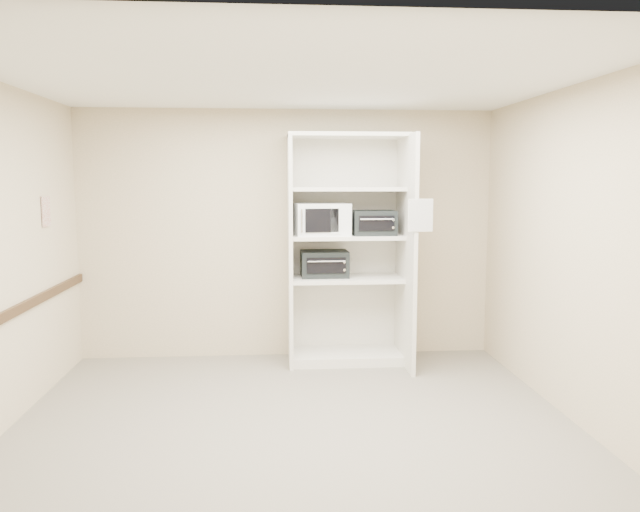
{
  "coord_description": "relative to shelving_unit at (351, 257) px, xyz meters",
  "views": [
    {
      "loc": [
        -0.16,
        -4.82,
        1.94
      ],
      "look_at": [
        0.31,
        1.32,
        1.19
      ],
      "focal_mm": 35.0,
      "sensor_mm": 36.0,
      "label": 1
    }
  ],
  "objects": [
    {
      "name": "wall_poster",
      "position": [
        -2.9,
        -0.61,
        0.52
      ],
      "size": [
        0.01,
        0.2,
        0.28
      ],
      "primitive_type": "cube",
      "color": "silver",
      "rests_on": "wall_left"
    },
    {
      "name": "microwave",
      "position": [
        -0.32,
        -0.03,
        0.41
      ],
      "size": [
        0.6,
        0.48,
        0.33
      ],
      "primitive_type": "cube",
      "rotation": [
        0.0,
        0.0,
        0.11
      ],
      "color": "white",
      "rests_on": "shelving_unit"
    },
    {
      "name": "toaster_oven_upper",
      "position": [
        0.23,
        -0.06,
        0.37
      ],
      "size": [
        0.46,
        0.35,
        0.26
      ],
      "primitive_type": "cube",
      "rotation": [
        0.0,
        0.0,
        0.03
      ],
      "color": "black",
      "rests_on": "shelving_unit"
    },
    {
      "name": "ceiling",
      "position": [
        -0.67,
        -1.7,
        1.57
      ],
      "size": [
        4.5,
        4.0,
        0.01
      ],
      "primitive_type": "cube",
      "color": "white"
    },
    {
      "name": "wall_back",
      "position": [
        -0.67,
        0.3,
        0.22
      ],
      "size": [
        4.5,
        0.02,
        2.7
      ],
      "primitive_type": "cube",
      "color": "beige",
      "rests_on": "ground"
    },
    {
      "name": "shelving_unit",
      "position": [
        0.0,
        0.0,
        0.0
      ],
      "size": [
        1.24,
        0.92,
        2.42
      ],
      "color": "beige",
      "rests_on": "floor"
    },
    {
      "name": "wall_front",
      "position": [
        -0.67,
        -3.7,
        0.22
      ],
      "size": [
        4.5,
        0.02,
        2.7
      ],
      "primitive_type": "cube",
      "color": "beige",
      "rests_on": "ground"
    },
    {
      "name": "chair_rail",
      "position": [
        -2.89,
        -1.7,
        -0.23
      ],
      "size": [
        0.04,
        3.98,
        0.08
      ],
      "primitive_type": "cube",
      "color": "#332113",
      "rests_on": "wall_left"
    },
    {
      "name": "toaster_oven_lower",
      "position": [
        -0.28,
        0.03,
        -0.07
      ],
      "size": [
        0.5,
        0.38,
        0.28
      ],
      "primitive_type": "cube",
      "rotation": [
        0.0,
        0.0,
        0.02
      ],
      "color": "black",
      "rests_on": "shelving_unit"
    },
    {
      "name": "floor",
      "position": [
        -0.67,
        -1.7,
        -1.13
      ],
      "size": [
        4.5,
        4.0,
        0.01
      ],
      "primitive_type": "cube",
      "color": "#676256",
      "rests_on": "ground"
    },
    {
      "name": "paper_sign",
      "position": [
        0.59,
        -0.63,
        0.48
      ],
      "size": [
        0.24,
        0.03,
        0.31
      ],
      "primitive_type": "cube",
      "rotation": [
        0.0,
        0.0,
        0.09
      ],
      "color": "white",
      "rests_on": "shelving_unit"
    },
    {
      "name": "wall_right",
      "position": [
        1.58,
        -1.7,
        0.22
      ],
      "size": [
        0.02,
        4.0,
        2.7
      ],
      "primitive_type": "cube",
      "color": "beige",
      "rests_on": "ground"
    }
  ]
}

